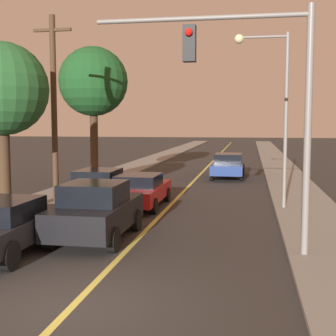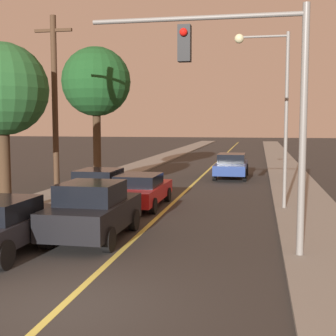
{
  "view_description": "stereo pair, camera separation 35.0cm",
  "coord_description": "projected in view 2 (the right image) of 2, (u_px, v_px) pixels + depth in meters",
  "views": [
    {
      "loc": [
        3.18,
        -7.83,
        3.39
      ],
      "look_at": [
        0.0,
        10.29,
        1.6
      ],
      "focal_mm": 50.0,
      "sensor_mm": 36.0,
      "label": 1
    },
    {
      "loc": [
        3.53,
        -7.77,
        3.39
      ],
      "look_at": [
        0.0,
        10.29,
        1.6
      ],
      "focal_mm": 50.0,
      "sensor_mm": 36.0,
      "label": 2
    }
  ],
  "objects": [
    {
      "name": "ground_plane",
      "position": [
        61.0,
        308.0,
        8.59
      ],
      "size": [
        200.0,
        200.0,
        0.0
      ],
      "primitive_type": "plane",
      "color": "#2D2B28"
    },
    {
      "name": "road_surface",
      "position": [
        221.0,
        159.0,
        43.75
      ],
      "size": [
        8.33,
        80.0,
        0.01
      ],
      "color": "#2D2B28",
      "rests_on": "ground"
    },
    {
      "name": "sidewalk_left",
      "position": [
        164.0,
        157.0,
        44.78
      ],
      "size": [
        2.5,
        80.0,
        0.12
      ],
      "color": "gray",
      "rests_on": "ground"
    },
    {
      "name": "sidewalk_right",
      "position": [
        280.0,
        159.0,
        42.72
      ],
      "size": [
        2.5,
        80.0,
        0.12
      ],
      "color": "gray",
      "rests_on": "ground"
    },
    {
      "name": "car_near_lane_front",
      "position": [
        93.0,
        211.0,
        13.53
      ],
      "size": [
        1.96,
        4.07,
        1.69
      ],
      "color": "black",
      "rests_on": "ground"
    },
    {
      "name": "car_near_lane_second",
      "position": [
        140.0,
        190.0,
        18.82
      ],
      "size": [
        1.94,
        4.51,
        1.33
      ],
      "color": "red",
      "rests_on": "ground"
    },
    {
      "name": "car_outer_lane_front",
      "position": [
        2.0,
        224.0,
        12.16
      ],
      "size": [
        1.84,
        4.43,
        1.43
      ],
      "color": "black",
      "rests_on": "ground"
    },
    {
      "name": "car_outer_lane_second",
      "position": [
        100.0,
        186.0,
        19.59
      ],
      "size": [
        1.96,
        4.4,
        1.45
      ],
      "color": "black",
      "rests_on": "ground"
    },
    {
      "name": "car_far_oncoming",
      "position": [
        231.0,
        165.0,
        28.71
      ],
      "size": [
        1.97,
        5.13,
        1.48
      ],
      "rotation": [
        0.0,
        0.0,
        3.14
      ],
      "color": "navy",
      "rests_on": "ground"
    },
    {
      "name": "traffic_signal_mast",
      "position": [
        251.0,
        85.0,
        11.46
      ],
      "size": [
        5.4,
        0.42,
        6.1
      ],
      "color": "slate",
      "rests_on": "ground"
    },
    {
      "name": "streetlamp_right",
      "position": [
        273.0,
        95.0,
        17.73
      ],
      "size": [
        2.06,
        0.36,
        6.65
      ],
      "color": "slate",
      "rests_on": "ground"
    },
    {
      "name": "utility_pole_left",
      "position": [
        55.0,
        106.0,
        19.24
      ],
      "size": [
        1.6,
        0.24,
        7.6
      ],
      "color": "#422D1E",
      "rests_on": "ground"
    },
    {
      "name": "tree_left_near",
      "position": [
        2.0,
        90.0,
        16.4
      ],
      "size": [
        3.26,
        3.26,
        6.08
      ],
      "color": "#3D2B1C",
      "rests_on": "ground"
    },
    {
      "name": "tree_left_far",
      "position": [
        96.0,
        82.0,
        25.92
      ],
      "size": [
        3.82,
        3.82,
        7.45
      ],
      "color": "#3D2B1C",
      "rests_on": "ground"
    }
  ]
}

